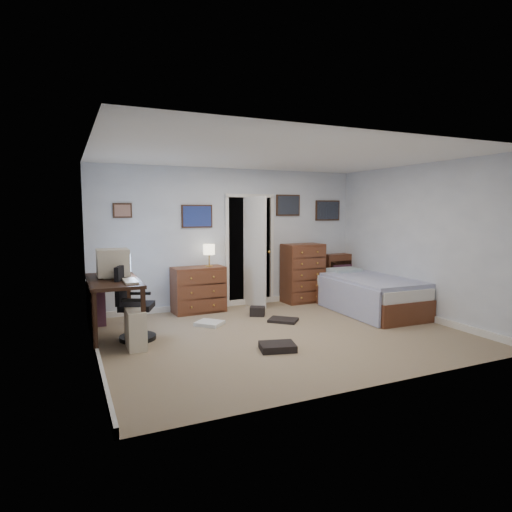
% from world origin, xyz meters
% --- Properties ---
extents(floor, '(5.00, 4.00, 0.02)m').
position_xyz_m(floor, '(0.00, 0.00, -0.01)').
color(floor, gray).
rests_on(floor, ground).
extents(computer_desk, '(0.66, 1.43, 0.82)m').
position_xyz_m(computer_desk, '(-2.30, 0.77, 0.63)').
color(computer_desk, black).
rests_on(computer_desk, floor).
extents(crt_monitor, '(0.43, 0.40, 0.40)m').
position_xyz_m(crt_monitor, '(-2.18, 0.92, 1.03)').
color(crt_monitor, beige).
rests_on(crt_monitor, computer_desk).
extents(keyboard, '(0.17, 0.44, 0.03)m').
position_xyz_m(keyboard, '(-2.02, 0.42, 0.84)').
color(keyboard, beige).
rests_on(keyboard, computer_desk).
extents(pc_tower, '(0.23, 0.46, 0.49)m').
position_xyz_m(pc_tower, '(-2.00, 0.22, 0.25)').
color(pc_tower, beige).
rests_on(pc_tower, floor).
extents(office_chair, '(0.64, 0.64, 1.01)m').
position_xyz_m(office_chair, '(-1.98, 0.59, 0.39)').
color(office_chair, black).
rests_on(office_chair, floor).
extents(media_stack, '(0.15, 0.15, 0.71)m').
position_xyz_m(media_stack, '(-2.32, 1.52, 0.35)').
color(media_stack, maroon).
rests_on(media_stack, floor).
extents(low_dresser, '(0.91, 0.49, 0.79)m').
position_xyz_m(low_dresser, '(-0.70, 1.77, 0.39)').
color(low_dresser, brown).
rests_on(low_dresser, floor).
extents(table_lamp, '(0.21, 0.21, 0.38)m').
position_xyz_m(table_lamp, '(-0.50, 1.77, 1.07)').
color(table_lamp, gold).
rests_on(table_lamp, low_dresser).
extents(doorway, '(0.96, 1.12, 2.05)m').
position_xyz_m(doorway, '(0.35, 2.27, 1.00)').
color(doorway, black).
rests_on(doorway, floor).
extents(tall_dresser, '(0.78, 0.48, 1.12)m').
position_xyz_m(tall_dresser, '(1.36, 1.75, 0.56)').
color(tall_dresser, brown).
rests_on(tall_dresser, floor).
extents(headboard_bookcase, '(0.98, 0.29, 0.88)m').
position_xyz_m(headboard_bookcase, '(2.43, 1.86, 0.47)').
color(headboard_bookcase, brown).
rests_on(headboard_bookcase, floor).
extents(bed, '(1.14, 2.05, 0.66)m').
position_xyz_m(bed, '(1.98, 0.58, 0.31)').
color(bed, brown).
rests_on(bed, floor).
extents(wall_posters, '(4.38, 0.04, 0.60)m').
position_xyz_m(wall_posters, '(0.57, 1.98, 1.75)').
color(wall_posters, '#331E11').
rests_on(wall_posters, floor).
extents(floor_clutter, '(1.65, 2.07, 0.15)m').
position_xyz_m(floor_clutter, '(-0.23, 0.30, 0.04)').
color(floor_clutter, black).
rests_on(floor_clutter, floor).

